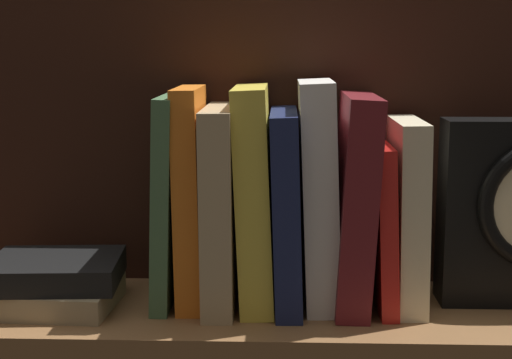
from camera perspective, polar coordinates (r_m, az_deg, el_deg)
ground_plane at (r=91.54cm, az=2.91°, el=-10.02°), size 87.93×22.28×2.50cm
back_panel at (r=97.26cm, az=2.93°, el=3.02°), size 87.93×1.20×36.50cm
book_green_romantic at (r=90.42cm, az=-6.51°, el=-1.52°), size 2.85×13.19×24.26cm
book_orange_pandolfini at (r=89.96cm, az=-4.80°, el=-1.24°), size 3.17×12.64×25.20cm
book_tan_shortstories at (r=89.84cm, az=-2.60°, el=-1.96°), size 3.64×16.66×22.95cm
book_yellow_seinlanguage at (r=89.38cm, az=-0.10°, el=-1.25°), size 4.84×14.72×25.40cm
book_navy_bierce at (r=89.60cm, az=2.25°, el=-2.13°), size 3.75×16.30×22.58cm
book_white_catcher at (r=89.35cm, az=4.64°, el=-1.07°), size 4.90×12.74×26.05cm
book_maroon_dawkins at (r=89.79cm, az=7.25°, el=-1.58°), size 4.97×16.08×24.49cm
book_red_requiem at (r=90.71cm, az=9.21°, el=-3.25°), size 2.84×14.63×19.02cm
book_cream_twain at (r=90.83cm, az=11.03°, el=-2.45°), size 3.54×13.57×21.60cm
book_stack_side at (r=92.90cm, az=-14.58°, el=-7.33°), size 15.40×12.97×5.70cm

